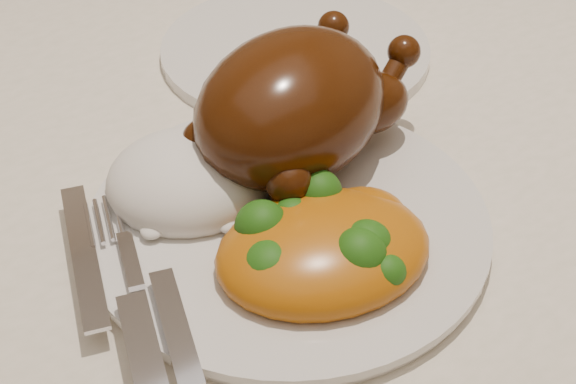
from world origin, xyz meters
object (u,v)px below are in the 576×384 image
dinner_plate (288,223)px  side_plate (295,49)px  dining_table (184,280)px  roast_chicken (295,103)px

dinner_plate → side_plate: same height
dining_table → roast_chicken: (0.08, -0.04, 0.16)m
dining_table → roast_chicken: 0.18m
dining_table → dinner_plate: size_ratio=6.48×
side_plate → roast_chicken: 0.16m
dinner_plate → roast_chicken: bearing=54.2°
roast_chicken → dining_table: bearing=130.8°
side_plate → dinner_plate: bearing=-123.0°
dining_table → roast_chicken: roast_chicken is taller
roast_chicken → side_plate: bearing=36.5°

